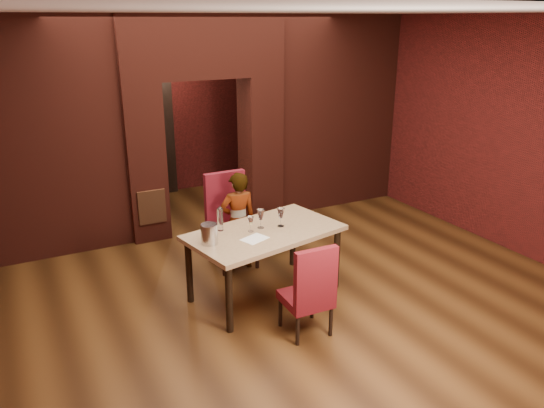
{
  "coord_description": "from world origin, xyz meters",
  "views": [
    {
      "loc": [
        -2.74,
        -5.5,
        3.14
      ],
      "look_at": [
        0.12,
        0.0,
        0.95
      ],
      "focal_mm": 35.0,
      "sensor_mm": 36.0,
      "label": 1
    }
  ],
  "objects_px": {
    "person_seated": "(238,221)",
    "water_bottle": "(220,219)",
    "wine_glass_c": "(281,217)",
    "dining_table": "(265,263)",
    "wine_bucket": "(209,234)",
    "potted_plant": "(277,235)",
    "chair_far": "(233,222)",
    "wine_glass_a": "(251,224)",
    "chair_near": "(306,288)",
    "wine_glass_b": "(261,219)"
  },
  "relations": [
    {
      "from": "potted_plant",
      "to": "dining_table",
      "type": "bearing_deg",
      "value": -124.18
    },
    {
      "from": "person_seated",
      "to": "wine_glass_c",
      "type": "height_order",
      "value": "person_seated"
    },
    {
      "from": "wine_bucket",
      "to": "person_seated",
      "type": "bearing_deg",
      "value": 50.27
    },
    {
      "from": "wine_glass_b",
      "to": "potted_plant",
      "type": "height_order",
      "value": "wine_glass_b"
    },
    {
      "from": "wine_glass_a",
      "to": "wine_bucket",
      "type": "height_order",
      "value": "wine_bucket"
    },
    {
      "from": "dining_table",
      "to": "person_seated",
      "type": "relative_size",
      "value": 1.34
    },
    {
      "from": "dining_table",
      "to": "wine_glass_a",
      "type": "height_order",
      "value": "wine_glass_a"
    },
    {
      "from": "wine_glass_a",
      "to": "wine_glass_c",
      "type": "distance_m",
      "value": 0.38
    },
    {
      "from": "wine_bucket",
      "to": "water_bottle",
      "type": "height_order",
      "value": "water_bottle"
    },
    {
      "from": "wine_glass_b",
      "to": "potted_plant",
      "type": "bearing_deg",
      "value": 53.17
    },
    {
      "from": "dining_table",
      "to": "chair_far",
      "type": "relative_size",
      "value": 1.42
    },
    {
      "from": "wine_glass_a",
      "to": "potted_plant",
      "type": "distance_m",
      "value": 1.5
    },
    {
      "from": "dining_table",
      "to": "wine_bucket",
      "type": "xyz_separation_m",
      "value": [
        -0.7,
        -0.06,
        0.52
      ]
    },
    {
      "from": "dining_table",
      "to": "person_seated",
      "type": "height_order",
      "value": "person_seated"
    },
    {
      "from": "wine_glass_b",
      "to": "wine_glass_c",
      "type": "xyz_separation_m",
      "value": [
        0.23,
        -0.06,
        -0.0
      ]
    },
    {
      "from": "wine_glass_b",
      "to": "wine_bucket",
      "type": "bearing_deg",
      "value": -167.63
    },
    {
      "from": "dining_table",
      "to": "water_bottle",
      "type": "distance_m",
      "value": 0.75
    },
    {
      "from": "chair_near",
      "to": "dining_table",
      "type": "bearing_deg",
      "value": -86.93
    },
    {
      "from": "wine_glass_c",
      "to": "water_bottle",
      "type": "height_order",
      "value": "water_bottle"
    },
    {
      "from": "person_seated",
      "to": "chair_near",
      "type": "bearing_deg",
      "value": 95.45
    },
    {
      "from": "wine_glass_b",
      "to": "wine_glass_c",
      "type": "bearing_deg",
      "value": -14.71
    },
    {
      "from": "person_seated",
      "to": "water_bottle",
      "type": "relative_size",
      "value": 4.56
    },
    {
      "from": "dining_table",
      "to": "wine_glass_c",
      "type": "relative_size",
      "value": 7.8
    },
    {
      "from": "wine_glass_a",
      "to": "water_bottle",
      "type": "relative_size",
      "value": 0.64
    },
    {
      "from": "chair_far",
      "to": "water_bottle",
      "type": "height_order",
      "value": "chair_far"
    },
    {
      "from": "dining_table",
      "to": "wine_glass_a",
      "type": "relative_size",
      "value": 9.6
    },
    {
      "from": "chair_far",
      "to": "potted_plant",
      "type": "xyz_separation_m",
      "value": [
        0.73,
        0.15,
        -0.38
      ]
    },
    {
      "from": "person_seated",
      "to": "wine_glass_c",
      "type": "distance_m",
      "value": 0.85
    },
    {
      "from": "person_seated",
      "to": "water_bottle",
      "type": "bearing_deg",
      "value": 55.87
    },
    {
      "from": "person_seated",
      "to": "water_bottle",
      "type": "height_order",
      "value": "person_seated"
    },
    {
      "from": "wine_glass_c",
      "to": "potted_plant",
      "type": "relative_size",
      "value": 0.48
    },
    {
      "from": "dining_table",
      "to": "potted_plant",
      "type": "xyz_separation_m",
      "value": [
        0.72,
        1.06,
        -0.18
      ]
    },
    {
      "from": "wine_glass_c",
      "to": "water_bottle",
      "type": "relative_size",
      "value": 0.78
    },
    {
      "from": "chair_far",
      "to": "water_bottle",
      "type": "xyz_separation_m",
      "value": [
        -0.44,
        -0.67,
        0.35
      ]
    },
    {
      "from": "person_seated",
      "to": "wine_glass_b",
      "type": "xyz_separation_m",
      "value": [
        -0.02,
        -0.71,
        0.28
      ]
    },
    {
      "from": "wine_glass_b",
      "to": "water_bottle",
      "type": "height_order",
      "value": "water_bottle"
    },
    {
      "from": "person_seated",
      "to": "wine_glass_a",
      "type": "height_order",
      "value": "person_seated"
    },
    {
      "from": "person_seated",
      "to": "wine_bucket",
      "type": "relative_size",
      "value": 5.82
    },
    {
      "from": "dining_table",
      "to": "wine_glass_c",
      "type": "distance_m",
      "value": 0.57
    },
    {
      "from": "wine_bucket",
      "to": "potted_plant",
      "type": "relative_size",
      "value": 0.48
    },
    {
      "from": "chair_far",
      "to": "person_seated",
      "type": "height_order",
      "value": "person_seated"
    },
    {
      "from": "chair_far",
      "to": "wine_glass_a",
      "type": "relative_size",
      "value": 6.77
    },
    {
      "from": "chair_near",
      "to": "wine_glass_c",
      "type": "relative_size",
      "value": 4.56
    },
    {
      "from": "wine_glass_a",
      "to": "chair_near",
      "type": "bearing_deg",
      "value": -79.8
    },
    {
      "from": "dining_table",
      "to": "wine_glass_b",
      "type": "height_order",
      "value": "wine_glass_b"
    },
    {
      "from": "chair_far",
      "to": "chair_near",
      "type": "relative_size",
      "value": 1.21
    },
    {
      "from": "wine_glass_a",
      "to": "wine_glass_b",
      "type": "relative_size",
      "value": 0.81
    },
    {
      "from": "chair_near",
      "to": "water_bottle",
      "type": "xyz_separation_m",
      "value": [
        -0.47,
        1.15,
        0.45
      ]
    },
    {
      "from": "water_bottle",
      "to": "dining_table",
      "type": "bearing_deg",
      "value": -27.81
    },
    {
      "from": "wine_glass_a",
      "to": "wine_glass_c",
      "type": "height_order",
      "value": "wine_glass_c"
    }
  ]
}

